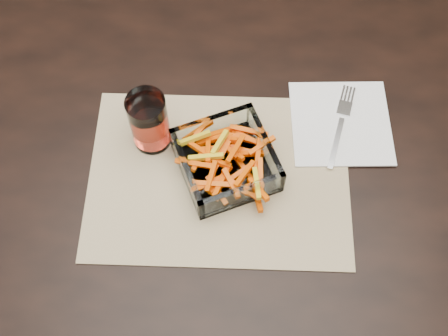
{
  "coord_description": "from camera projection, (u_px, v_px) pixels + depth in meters",
  "views": [
    {
      "loc": [
        -0.04,
        -0.44,
        1.63
      ],
      "look_at": [
        -0.05,
        -0.01,
        0.78
      ],
      "focal_mm": 45.0,
      "sensor_mm": 36.0,
      "label": 1
    }
  ],
  "objects": [
    {
      "name": "placemat",
      "position": [
        219.0,
        176.0,
        0.97
      ],
      "size": [
        0.45,
        0.33,
        0.0
      ],
      "primitive_type": "cube",
      "rotation": [
        0.0,
        0.0,
        -0.0
      ],
      "color": "tan",
      "rests_on": "dining_table"
    },
    {
      "name": "glass_bowl",
      "position": [
        226.0,
        162.0,
        0.96
      ],
      "size": [
        0.2,
        0.2,
        0.06
      ],
      "rotation": [
        0.0,
        0.0,
        0.4
      ],
      "color": "white",
      "rests_on": "placemat"
    },
    {
      "name": "napkin",
      "position": [
        341.0,
        123.0,
        1.02
      ],
      "size": [
        0.19,
        0.19,
        0.0
      ],
      "primitive_type": "cube",
      "rotation": [
        0.0,
        0.0,
        0.04
      ],
      "color": "white",
      "rests_on": "placemat"
    },
    {
      "name": "dining_table",
      "position": [
        250.0,
        193.0,
        1.06
      ],
      "size": [
        1.6,
        0.9,
        0.75
      ],
      "color": "black",
      "rests_on": "ground"
    },
    {
      "name": "tumbler",
      "position": [
        149.0,
        123.0,
        0.96
      ],
      "size": [
        0.07,
        0.07,
        0.12
      ],
      "color": "white",
      "rests_on": "placemat"
    },
    {
      "name": "fork",
      "position": [
        341.0,
        123.0,
        1.01
      ],
      "size": [
        0.06,
        0.18,
        0.0
      ],
      "rotation": [
        0.0,
        0.0,
        -0.26
      ],
      "color": "silver",
      "rests_on": "napkin"
    }
  ]
}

